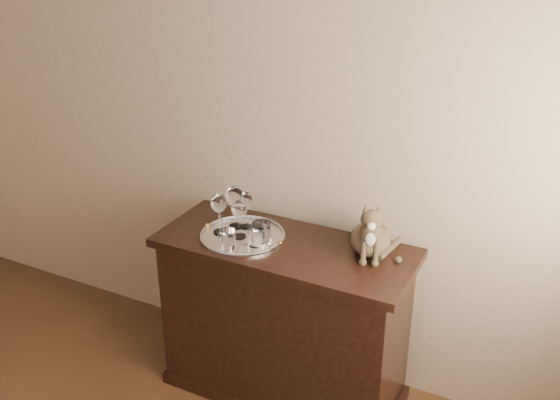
% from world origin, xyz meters
% --- Properties ---
extents(wall_back, '(4.00, 0.10, 2.70)m').
position_xyz_m(wall_back, '(0.00, 2.25, 1.35)').
color(wall_back, tan).
rests_on(wall_back, ground).
extents(sideboard, '(1.20, 0.50, 0.85)m').
position_xyz_m(sideboard, '(0.60, 1.94, 0.42)').
color(sideboard, black).
rests_on(sideboard, ground).
extents(tray, '(0.40, 0.40, 0.01)m').
position_xyz_m(tray, '(0.39, 1.91, 0.85)').
color(tray, silver).
rests_on(tray, sideboard).
extents(wine_glass_a, '(0.08, 0.08, 0.21)m').
position_xyz_m(wine_glass_a, '(0.32, 1.98, 0.96)').
color(wine_glass_a, white).
rests_on(wine_glass_a, tray).
extents(wine_glass_b, '(0.07, 0.07, 0.18)m').
position_xyz_m(wine_glass_b, '(0.36, 2.00, 0.95)').
color(wine_glass_b, silver).
rests_on(wine_glass_b, tray).
extents(wine_glass_c, '(0.08, 0.08, 0.20)m').
position_xyz_m(wine_glass_c, '(0.28, 1.89, 0.96)').
color(wine_glass_c, silver).
rests_on(wine_glass_c, tray).
extents(wine_glass_d, '(0.07, 0.07, 0.19)m').
position_xyz_m(wine_glass_d, '(0.39, 1.90, 0.95)').
color(wine_glass_d, white).
rests_on(wine_glass_d, tray).
extents(tumbler_a, '(0.08, 0.08, 0.08)m').
position_xyz_m(tumbler_a, '(0.49, 1.86, 0.90)').
color(tumbler_a, white).
rests_on(tumbler_a, tray).
extents(tumbler_b, '(0.08, 0.08, 0.09)m').
position_xyz_m(tumbler_b, '(0.39, 1.78, 0.90)').
color(tumbler_b, white).
rests_on(tumbler_b, tray).
extents(tumbler_c, '(0.09, 0.09, 0.10)m').
position_xyz_m(tumbler_c, '(0.50, 1.89, 0.91)').
color(tumbler_c, white).
rests_on(tumbler_c, tray).
extents(cat, '(0.35, 0.33, 0.28)m').
position_xyz_m(cat, '(0.98, 2.04, 0.99)').
color(cat, brown).
rests_on(cat, sideboard).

